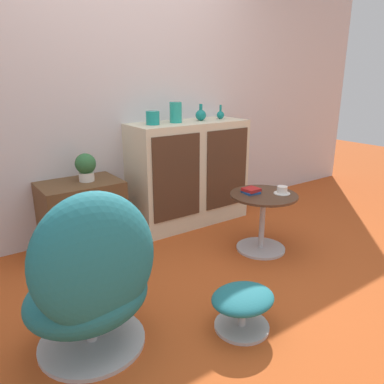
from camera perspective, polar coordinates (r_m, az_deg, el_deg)
ground_plane at (r=2.62m, az=4.36°, el=-14.51°), size 12.00×12.00×0.00m
wall_back at (r=3.41m, az=-10.82°, el=15.77°), size 6.40×0.06×2.60m
sideboard at (r=3.57m, az=-0.48°, el=2.90°), size 1.13×0.46×0.97m
tv_console at (r=3.18m, az=-16.37°, el=-3.49°), size 0.63×0.45×0.57m
egg_chair at (r=1.97m, az=-14.98°, el=-12.80°), size 0.73×0.68×0.90m
ottoman at (r=2.20m, az=7.73°, el=-16.41°), size 0.37×0.32×0.24m
coffee_table at (r=3.07m, az=10.69°, el=-3.70°), size 0.53×0.53×0.48m
vase_leftmost at (r=3.28m, az=-6.01°, el=11.17°), size 0.12×0.12×0.12m
vase_inner_left at (r=3.39m, az=-2.50°, el=12.02°), size 0.11×0.11×0.18m
vase_inner_right at (r=3.55m, az=1.35°, el=11.68°), size 0.10×0.10×0.15m
vase_rightmost at (r=3.70m, az=4.36°, el=11.68°), size 0.07×0.07×0.13m
potted_plant at (r=3.09m, az=-15.90°, el=3.80°), size 0.16×0.16×0.22m
teacup at (r=3.05m, az=13.56°, el=0.21°), size 0.13×0.13×0.06m
book_stack at (r=3.01m, az=8.99°, el=0.21°), size 0.13×0.13×0.04m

